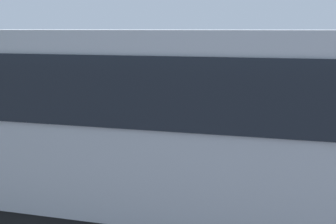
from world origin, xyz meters
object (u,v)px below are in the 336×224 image
Objects in this scene: stunt_motorcycle at (109,98)px; tour_bus at (164,129)px; spectator_centre at (184,125)px; parked_motorcycle_silver at (306,173)px; spectator_far_left at (266,136)px; spectator_left at (214,131)px; spectator_right at (146,125)px.

tour_bus is at bearing 121.85° from stunt_motorcycle.
spectator_centre is 4.87m from stunt_motorcycle.
tour_bus is 5.64× the size of stunt_motorcycle.
tour_bus reaches higher than parked_motorcycle_silver.
spectator_centre is at bearing -80.57° from tour_bus.
spectator_far_left is 0.89× the size of stunt_motorcycle.
spectator_left reaches higher than spectator_right.
stunt_motorcycle is (5.36, -3.63, 0.05)m from spectator_far_left.
tour_bus is 6.31× the size of spectator_far_left.
stunt_motorcycle is at bearing -44.61° from spectator_centre.
spectator_left is at bearing -96.47° from tour_bus.
spectator_far_left is at bearing -174.48° from spectator_left.
spectator_far_left is 0.97× the size of spectator_left.
spectator_far_left is at bearing 177.87° from spectator_right.
spectator_right is 4.37m from stunt_motorcycle.
tour_bus reaches higher than stunt_motorcycle.
tour_bus is 6.02× the size of spectator_centre.
spectator_right is at bearing 126.25° from stunt_motorcycle.
spectator_left reaches higher than parked_motorcycle_silver.
parked_motorcycle_silver is (-2.76, 0.92, -0.59)m from spectator_centre.
spectator_centre is at bearing -172.98° from spectator_right.
parked_motorcycle_silver is at bearing 145.15° from stunt_motorcycle.
tour_bus is at bearing 41.78° from parked_motorcycle_silver.
tour_bus is 3.14m from spectator_far_left.
spectator_left is 0.92× the size of stunt_motorcycle.
spectator_far_left reaches higher than parked_motorcycle_silver.
tour_bus is at bearing 83.53° from spectator_left.
spectator_far_left is 1.91m from spectator_centre.
spectator_left is at bearing 138.69° from stunt_motorcycle.
spectator_centre reaches higher than spectator_left.
parked_motorcycle_silver is (-2.27, -2.03, -1.16)m from tour_bus.
tour_bus is at bearing 115.73° from spectator_right.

